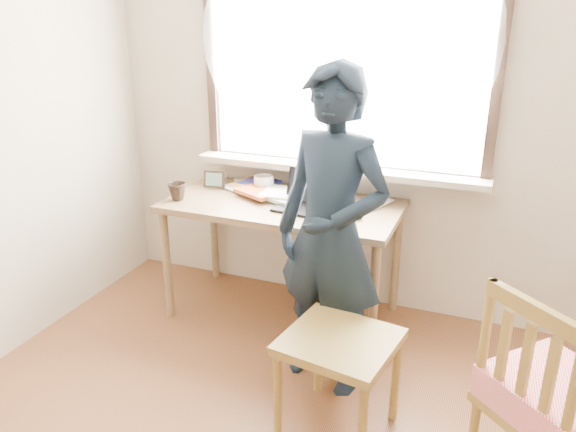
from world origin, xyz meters
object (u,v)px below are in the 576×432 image
at_px(desk, 282,215).
at_px(person, 331,234).
at_px(laptop, 306,200).
at_px(side_chair, 550,399).
at_px(work_chair, 339,352).
at_px(mug_white, 264,183).
at_px(mug_dark, 177,191).

xyz_separation_m(desk, person, (0.48, -0.52, 0.15)).
relative_size(laptop, side_chair, 0.36).
bearing_deg(work_chair, laptop, 119.14).
xyz_separation_m(desk, mug_white, (-0.20, 0.17, 0.13)).
relative_size(desk, laptop, 4.15).
xyz_separation_m(mug_dark, side_chair, (2.12, -0.82, -0.31)).
xyz_separation_m(mug_white, work_chair, (0.84, -1.06, -0.40)).
distance_m(work_chair, person, 0.57).
height_order(side_chair, person, person).
bearing_deg(laptop, mug_white, 150.48).
bearing_deg(work_chair, side_chair, -7.60).
bearing_deg(side_chair, person, 154.95).
distance_m(mug_dark, side_chair, 2.29).
bearing_deg(person, work_chair, -50.85).
relative_size(work_chair, side_chair, 0.57).
bearing_deg(desk, side_chair, -33.81).
bearing_deg(side_chair, mug_white, 145.33).
distance_m(desk, mug_dark, 0.66).
distance_m(mug_dark, work_chair, 1.50).
distance_m(mug_white, person, 0.97).
distance_m(desk, work_chair, 1.13).
xyz_separation_m(laptop, mug_white, (-0.36, 0.21, 0.00)).
distance_m(mug_dark, person, 1.15).
bearing_deg(laptop, work_chair, -60.86).
xyz_separation_m(mug_dark, work_chair, (1.26, -0.71, -0.40)).
distance_m(work_chair, side_chair, 0.87).
distance_m(desk, person, 0.72).
bearing_deg(person, mug_white, 149.00).
relative_size(laptop, work_chair, 0.63).
bearing_deg(side_chair, laptop, 144.03).
height_order(laptop, side_chair, laptop).
height_order(desk, mug_white, mug_white).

